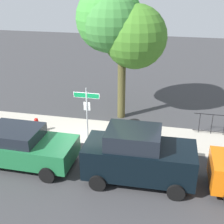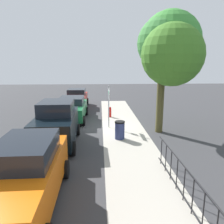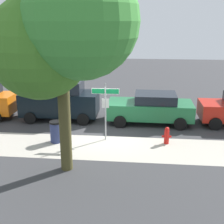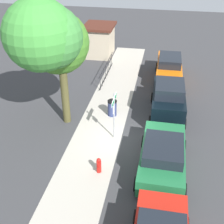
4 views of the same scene
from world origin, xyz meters
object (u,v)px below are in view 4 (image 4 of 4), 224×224
(trash_bin, at_px, (112,108))
(street_sign, at_px, (114,108))
(car_orange, at_px, (169,68))
(utility_shed, at_px, (99,40))
(shade_tree, at_px, (49,39))
(car_black, at_px, (168,99))
(car_green, at_px, (163,156))
(fire_hydrant, at_px, (99,165))

(trash_bin, bearing_deg, street_sign, -167.20)
(car_orange, bearing_deg, utility_shed, 54.96)
(utility_shed, bearing_deg, street_sign, -163.98)
(street_sign, distance_m, shade_tree, 4.69)
(car_black, relative_size, car_orange, 0.90)
(street_sign, height_order, utility_shed, street_sign)
(car_green, xyz_separation_m, car_orange, (9.86, -0.04, 0.12))
(car_green, relative_size, fire_hydrant, 5.75)
(fire_hydrant, bearing_deg, utility_shed, 12.36)
(car_orange, relative_size, fire_hydrant, 6.01)
(utility_shed, distance_m, fire_hydrant, 14.98)
(car_black, bearing_deg, utility_shed, 32.71)
(street_sign, relative_size, fire_hydrant, 3.40)
(fire_hydrant, distance_m, trash_bin, 4.97)
(car_black, bearing_deg, trash_bin, 99.53)
(fire_hydrant, bearing_deg, car_green, -77.07)
(car_orange, xyz_separation_m, trash_bin, (-5.55, 3.14, -0.47))
(car_green, height_order, trash_bin, car_green)
(street_sign, relative_size, car_orange, 0.57)
(car_green, xyz_separation_m, utility_shed, (13.96, 6.01, 0.51))
(shade_tree, bearing_deg, street_sign, -103.46)
(fire_hydrant, bearing_deg, shade_tree, 41.79)
(fire_hydrant, bearing_deg, car_orange, -15.14)
(car_black, height_order, trash_bin, car_black)
(street_sign, distance_m, utility_shed, 12.33)
(utility_shed, xyz_separation_m, fire_hydrant, (-14.60, -3.20, -0.97))
(car_orange, bearing_deg, car_green, 178.90)
(shade_tree, height_order, utility_shed, shade_tree)
(car_orange, bearing_deg, fire_hydrant, 163.97)
(shade_tree, bearing_deg, car_black, -71.85)
(car_black, bearing_deg, car_orange, -0.59)
(car_orange, xyz_separation_m, fire_hydrant, (-10.50, 2.84, -0.58))
(car_black, distance_m, car_orange, 4.93)
(street_sign, bearing_deg, car_green, -129.07)
(street_sign, height_order, shade_tree, shade_tree)
(shade_tree, height_order, car_orange, shade_tree)
(car_orange, height_order, fire_hydrant, car_orange)
(street_sign, xyz_separation_m, car_green, (-2.12, -2.61, -0.95))
(street_sign, xyz_separation_m, shade_tree, (0.81, 3.39, 3.14))
(car_black, relative_size, utility_shed, 1.40)
(car_orange, bearing_deg, street_sign, 160.26)
(car_green, height_order, car_orange, car_orange)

